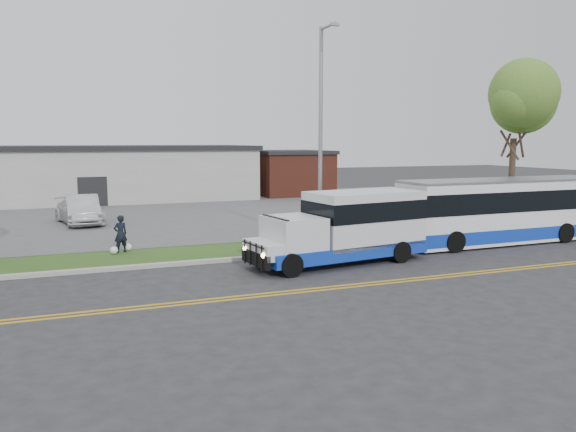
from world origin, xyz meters
name	(u,v)px	position (x,y,z in m)	size (l,w,h in m)	color
ground	(279,264)	(0.00, 0.00, 0.00)	(140.00, 140.00, 0.00)	#28282B
lane_line_north	(320,288)	(0.00, -3.85, 0.01)	(70.00, 0.12, 0.01)	gold
lane_line_south	(324,290)	(0.00, -4.15, 0.01)	(70.00, 0.12, 0.01)	gold
curb	(269,256)	(0.00, 1.10, 0.07)	(80.00, 0.30, 0.15)	#9E9B93
verge	(256,249)	(0.00, 2.90, 0.05)	(80.00, 3.30, 0.10)	#2B4F1A
parking_lot	(191,211)	(0.00, 17.00, 0.05)	(80.00, 25.00, 0.10)	#4C4C4F
commercial_building	(90,173)	(-6.00, 27.00, 2.18)	(25.40, 10.40, 4.35)	#9E9E99
brick_wing	(289,173)	(10.50, 26.00, 1.96)	(6.30, 7.30, 3.90)	brown
tree_east	(515,112)	(14.00, 3.00, 6.20)	(5.20, 5.20, 8.33)	#33261C
streetlight_near	(321,129)	(3.00, 2.73, 5.23)	(0.35, 1.53, 9.50)	gray
shuttle_bus	(349,225)	(2.69, -0.65, 1.47)	(7.43, 3.28, 2.76)	#1035AE
transit_bus	(506,210)	(11.52, 0.60, 1.51)	(10.78, 2.72, 2.98)	white
pedestrian	(121,234)	(-5.55, 4.00, 0.89)	(0.57, 0.38, 1.57)	black
parked_car_a	(83,209)	(-6.85, 13.40, 0.90)	(1.70, 4.86, 1.60)	silver
parked_car_b	(79,211)	(-7.03, 13.56, 0.78)	(1.91, 4.71, 1.37)	silver
grocery_bag_left	(114,250)	(-5.85, 3.75, 0.26)	(0.32, 0.32, 0.32)	white
grocery_bag_right	(128,247)	(-5.25, 4.25, 0.26)	(0.32, 0.32, 0.32)	white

